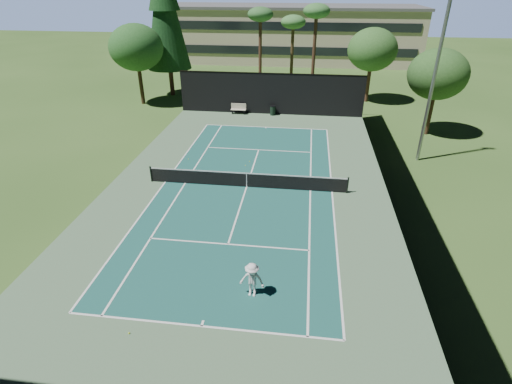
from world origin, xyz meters
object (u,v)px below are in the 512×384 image
Objects in this scene: tennis_ball_b at (250,161)px; park_bench at (238,108)px; tennis_ball_c at (246,166)px; trash_bin at (273,110)px; tennis_net at (247,179)px; player at (252,280)px; tennis_ball_d at (188,159)px; tennis_ball_a at (129,333)px.

tennis_ball_b is 12.00m from park_bench.
tennis_ball_c is 12.70m from park_bench.
trash_bin is at bearing -0.52° from park_bench.
trash_bin is (0.65, 11.63, 0.44)m from tennis_ball_b.
tennis_net is 167.47× the size of tennis_ball_b.
tennis_ball_d is (-6.72, 13.78, -0.79)m from player.
trash_bin is (2.92, 28.23, 0.44)m from tennis_ball_a.
player is 15.35m from tennis_ball_d.
tennis_ball_a is at bearing -141.20° from player.
tennis_ball_b reaches higher than tennis_ball_d.
player is at bearing -80.16° from tennis_ball_c.
tennis_ball_a is 16.64m from tennis_ball_d.
tennis_net is 12.87m from tennis_ball_a.
tennis_ball_a is (-2.65, -12.59, -0.52)m from tennis_net.
tennis_net reaches higher than trash_bin.
player reaches higher than tennis_ball_b.
tennis_ball_a is 1.11× the size of tennis_ball_c.
tennis_ball_c is (-0.18, -0.76, -0.01)m from tennis_ball_b.
park_bench reaches higher than tennis_ball_c.
tennis_ball_c is 12.42m from trash_bin.
tennis_ball_b is 1.07× the size of tennis_ball_d.
trash_bin is at bearing 84.09° from tennis_ball_a.
park_bench is (-2.79, 11.66, 0.51)m from tennis_ball_b.
tennis_ball_c is (2.09, 15.85, -0.00)m from tennis_ball_a.
tennis_net is 4.07m from tennis_ball_b.
tennis_net is at bearing -37.90° from tennis_ball_d.
tennis_net is 13.65× the size of trash_bin.
trash_bin is at bearing 89.02° from tennis_net.
player is 1.75× the size of trash_bin.
tennis_ball_b is at bearing 105.70° from player.
tennis_net is 16.00m from park_bench.
tennis_ball_c is 0.04× the size of park_bench.
tennis_ball_a is 16.76m from tennis_ball_b.
trash_bin is (3.44, -0.03, -0.07)m from park_bench.
tennis_ball_b is 11.65m from trash_bin.
player is 22.51× the size of tennis_ball_a.
park_bench is (-2.61, 12.42, 0.51)m from tennis_ball_c.
trash_bin is at bearing 86.17° from tennis_ball_c.
tennis_ball_a is (-4.37, -2.70, -0.79)m from player.
tennis_net reaches higher than tennis_ball_c.
player is 25.58m from trash_bin.
tennis_ball_a is at bearing -88.96° from park_bench.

